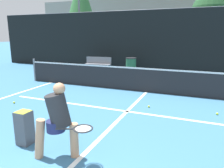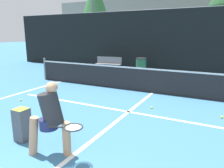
{
  "view_description": "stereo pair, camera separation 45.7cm",
  "coord_description": "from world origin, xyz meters",
  "px_view_note": "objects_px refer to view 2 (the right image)",
  "views": [
    {
      "loc": [
        1.92,
        -1.13,
        2.23
      ],
      "look_at": [
        -0.21,
        3.99,
        0.95
      ],
      "focal_mm": 35.0,
      "sensor_mm": 36.0,
      "label": 1
    },
    {
      "loc": [
        2.34,
        -0.94,
        2.23
      ],
      "look_at": [
        -0.21,
        3.99,
        0.95
      ],
      "focal_mm": 35.0,
      "sensor_mm": 36.0,
      "label": 2
    }
  ],
  "objects_px": {
    "player_practicing": "(51,117)",
    "courtside_bench": "(109,64)",
    "parked_car": "(192,57)",
    "ball_hopper": "(22,124)",
    "trash_bin": "(141,66)"
  },
  "relations": [
    {
      "from": "parked_car",
      "to": "courtside_bench",
      "type": "bearing_deg",
      "value": -130.2
    },
    {
      "from": "ball_hopper",
      "to": "trash_bin",
      "type": "height_order",
      "value": "trash_bin"
    },
    {
      "from": "trash_bin",
      "to": "ball_hopper",
      "type": "bearing_deg",
      "value": -86.53
    },
    {
      "from": "courtside_bench",
      "to": "ball_hopper",
      "type": "bearing_deg",
      "value": -80.57
    },
    {
      "from": "courtside_bench",
      "to": "trash_bin",
      "type": "xyz_separation_m",
      "value": [
        2.03,
        0.13,
        -0.02
      ]
    },
    {
      "from": "courtside_bench",
      "to": "parked_car",
      "type": "height_order",
      "value": "parked_car"
    },
    {
      "from": "courtside_bench",
      "to": "trash_bin",
      "type": "relative_size",
      "value": 1.81
    },
    {
      "from": "ball_hopper",
      "to": "parked_car",
      "type": "relative_size",
      "value": 0.17
    },
    {
      "from": "player_practicing",
      "to": "ball_hopper",
      "type": "bearing_deg",
      "value": 145.78
    },
    {
      "from": "ball_hopper",
      "to": "trash_bin",
      "type": "relative_size",
      "value": 0.8
    },
    {
      "from": "player_practicing",
      "to": "courtside_bench",
      "type": "xyz_separation_m",
      "value": [
        -3.52,
        8.79,
        -0.28
      ]
    },
    {
      "from": "ball_hopper",
      "to": "trash_bin",
      "type": "distance_m",
      "value": 8.79
    },
    {
      "from": "ball_hopper",
      "to": "courtside_bench",
      "type": "height_order",
      "value": "courtside_bench"
    },
    {
      "from": "player_practicing",
      "to": "parked_car",
      "type": "bearing_deg",
      "value": 61.83
    },
    {
      "from": "ball_hopper",
      "to": "courtside_bench",
      "type": "distance_m",
      "value": 9.02
    }
  ]
}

